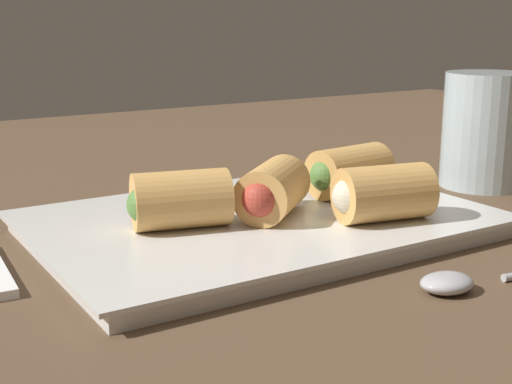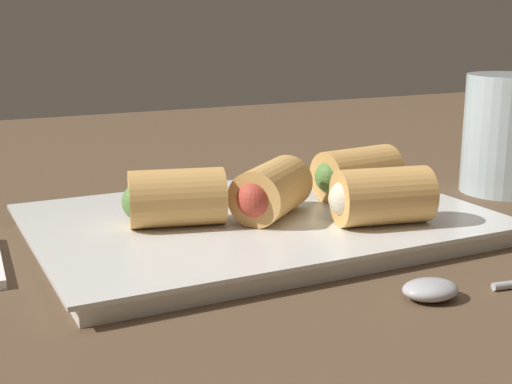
# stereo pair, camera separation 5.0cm
# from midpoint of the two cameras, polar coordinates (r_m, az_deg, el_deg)

# --- Properties ---
(table_surface) EXTENTS (1.80, 1.40, 0.02)m
(table_surface) POSITION_cam_midpoint_polar(r_m,az_deg,el_deg) (0.53, 1.37, -4.66)
(table_surface) COLOR brown
(table_surface) RESTS_ON ground
(serving_plate) EXTENTS (0.33, 0.22, 0.01)m
(serving_plate) POSITION_cam_midpoint_polar(r_m,az_deg,el_deg) (0.53, 2.70, -2.48)
(serving_plate) COLOR silver
(serving_plate) RESTS_ON table_surface
(roll_front_left) EXTENTS (0.08, 0.07, 0.04)m
(roll_front_left) POSITION_cam_midpoint_polar(r_m,az_deg,el_deg) (0.51, 3.91, 0.03)
(roll_front_left) COLOR #DBA356
(roll_front_left) RESTS_ON serving_plate
(roll_front_right) EXTENTS (0.08, 0.05, 0.04)m
(roll_front_right) POSITION_cam_midpoint_polar(r_m,az_deg,el_deg) (0.58, 10.29, 1.45)
(roll_front_right) COLOR #DBA356
(roll_front_right) RESTS_ON serving_plate
(roll_back_left) EXTENTS (0.08, 0.06, 0.04)m
(roll_back_left) POSITION_cam_midpoint_polar(r_m,az_deg,el_deg) (0.49, -3.80, -0.58)
(roll_back_left) COLOR #DBA356
(roll_back_left) RESTS_ON serving_plate
(roll_back_right) EXTENTS (0.08, 0.05, 0.04)m
(roll_back_right) POSITION_cam_midpoint_polar(r_m,az_deg,el_deg) (0.51, 12.53, -0.39)
(roll_back_right) COLOR #DBA356
(roll_back_right) RESTS_ON serving_plate
(spoon) EXTENTS (0.15, 0.04, 0.01)m
(spoon) POSITION_cam_midpoint_polar(r_m,az_deg,el_deg) (0.44, 18.90, -7.29)
(spoon) COLOR #B2B2B7
(spoon) RESTS_ON table_surface
(drinking_glass) EXTENTS (0.08, 0.08, 0.11)m
(drinking_glass) POSITION_cam_midpoint_polar(r_m,az_deg,el_deg) (0.70, 21.43, 4.33)
(drinking_glass) COLOR silver
(drinking_glass) RESTS_ON table_surface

